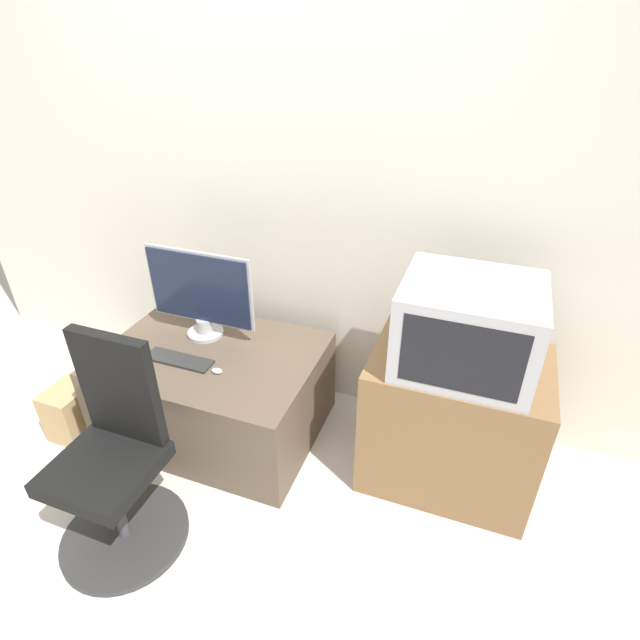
{
  "coord_description": "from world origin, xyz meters",
  "views": [
    {
      "loc": [
        1.18,
        -1.03,
        2.03
      ],
      "look_at": [
        0.46,
        0.9,
        0.77
      ],
      "focal_mm": 28.0,
      "sensor_mm": 36.0,
      "label": 1
    }
  ],
  "objects_px": {
    "keyboard": "(179,360)",
    "crt_tv": "(468,327)",
    "main_monitor": "(200,293)",
    "office_chair": "(116,468)",
    "mouse": "(217,371)",
    "cardboard_box_lower": "(72,410)"
  },
  "relations": [
    {
      "from": "keyboard",
      "to": "crt_tv",
      "type": "distance_m",
      "value": 1.43
    },
    {
      "from": "main_monitor",
      "to": "crt_tv",
      "type": "height_order",
      "value": "crt_tv"
    },
    {
      "from": "main_monitor",
      "to": "keyboard",
      "type": "xyz_separation_m",
      "value": [
        0.0,
        -0.27,
        -0.25
      ]
    },
    {
      "from": "main_monitor",
      "to": "crt_tv",
      "type": "xyz_separation_m",
      "value": [
        1.37,
        -0.08,
        0.14
      ]
    },
    {
      "from": "office_chair",
      "to": "keyboard",
      "type": "bearing_deg",
      "value": 97.04
    },
    {
      "from": "mouse",
      "to": "crt_tv",
      "type": "xyz_separation_m",
      "value": [
        1.13,
        0.21,
        0.38
      ]
    },
    {
      "from": "cardboard_box_lower",
      "to": "mouse",
      "type": "bearing_deg",
      "value": 11.4
    },
    {
      "from": "mouse",
      "to": "crt_tv",
      "type": "distance_m",
      "value": 1.21
    },
    {
      "from": "crt_tv",
      "to": "office_chair",
      "type": "relative_size",
      "value": 0.57
    },
    {
      "from": "main_monitor",
      "to": "office_chair",
      "type": "xyz_separation_m",
      "value": [
        0.08,
        -0.88,
        -0.38
      ]
    },
    {
      "from": "main_monitor",
      "to": "mouse",
      "type": "height_order",
      "value": "main_monitor"
    },
    {
      "from": "keyboard",
      "to": "cardboard_box_lower",
      "type": "xyz_separation_m",
      "value": [
        -0.63,
        -0.19,
        -0.37
      ]
    },
    {
      "from": "crt_tv",
      "to": "main_monitor",
      "type": "bearing_deg",
      "value": 176.77
    },
    {
      "from": "mouse",
      "to": "cardboard_box_lower",
      "type": "xyz_separation_m",
      "value": [
        -0.87,
        -0.17,
        -0.38
      ]
    },
    {
      "from": "cardboard_box_lower",
      "to": "office_chair",
      "type": "bearing_deg",
      "value": -30.56
    },
    {
      "from": "crt_tv",
      "to": "office_chair",
      "type": "bearing_deg",
      "value": -148.11
    },
    {
      "from": "main_monitor",
      "to": "mouse",
      "type": "distance_m",
      "value": 0.45
    },
    {
      "from": "main_monitor",
      "to": "keyboard",
      "type": "distance_m",
      "value": 0.37
    },
    {
      "from": "office_chair",
      "to": "crt_tv",
      "type": "bearing_deg",
      "value": 31.89
    },
    {
      "from": "office_chair",
      "to": "mouse",
      "type": "bearing_deg",
      "value": 74.98
    },
    {
      "from": "keyboard",
      "to": "cardboard_box_lower",
      "type": "height_order",
      "value": "keyboard"
    },
    {
      "from": "main_monitor",
      "to": "crt_tv",
      "type": "bearing_deg",
      "value": -3.23
    }
  ]
}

